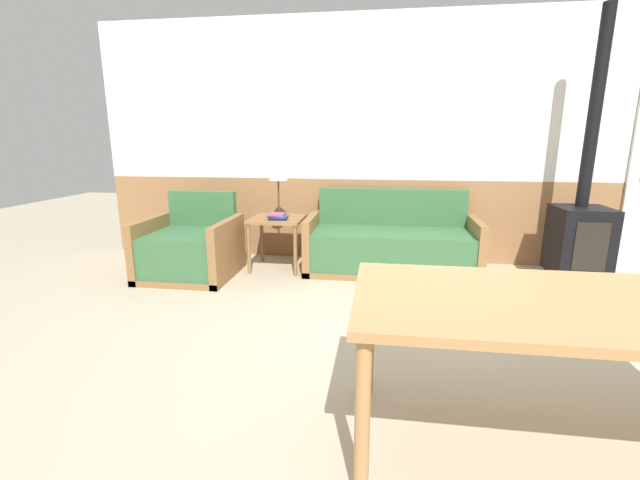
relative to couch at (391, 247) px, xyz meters
name	(u,v)px	position (x,y,z in m)	size (l,w,h in m)	color
ground_plane	(427,381)	(0.19, -2.16, -0.27)	(16.00, 16.00, 0.00)	#B2A58C
wall_back	(411,142)	(0.19, 0.47, 1.08)	(7.20, 0.06, 2.70)	#996B42
couch	(391,247)	(0.00, 0.00, 0.00)	(1.78, 0.78, 0.85)	olive
armchair	(191,250)	(-2.05, -0.45, 0.00)	(0.90, 0.86, 0.84)	olive
side_table	(277,226)	(-1.22, -0.07, 0.20)	(0.56, 0.56, 0.56)	olive
table_lamp	(278,176)	(-1.22, 0.03, 0.73)	(0.20, 0.20, 0.56)	#4C3823
book_stack	(278,216)	(-1.19, -0.17, 0.33)	(0.22, 0.17, 0.07)	black
dining_table	(576,316)	(0.71, -2.68, 0.40)	(1.86, 0.87, 0.74)	#B27F4C
wood_stove	(581,225)	(1.79, -0.12, 0.31)	(0.48, 0.51, 2.55)	black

